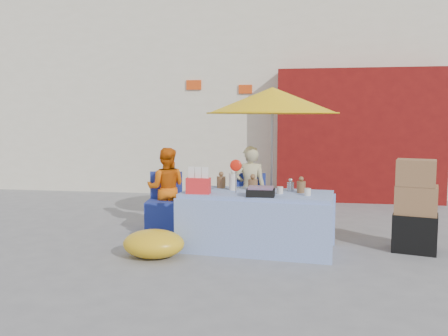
% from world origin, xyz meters
% --- Properties ---
extents(ground, '(80.00, 80.00, 0.00)m').
position_xyz_m(ground, '(0.00, 0.00, 0.00)').
color(ground, slate).
rests_on(ground, ground).
extents(backdrop, '(14.00, 8.00, 7.80)m').
position_xyz_m(backdrop, '(0.52, 7.52, 3.10)').
color(backdrop, silver).
rests_on(backdrop, ground).
extents(market_table, '(1.97, 1.07, 1.14)m').
position_xyz_m(market_table, '(0.51, 0.38, 0.37)').
color(market_table, '#95B2EF').
rests_on(market_table, ground).
extents(chair_left, '(0.52, 0.51, 0.85)m').
position_xyz_m(chair_left, '(-0.92, 1.15, 0.26)').
color(chair_left, navy).
rests_on(chair_left, ground).
extents(chair_right, '(0.52, 0.51, 0.85)m').
position_xyz_m(chair_right, '(0.33, 1.15, 0.26)').
color(chair_right, navy).
rests_on(chair_right, ground).
extents(vendor_orange, '(0.63, 0.51, 1.21)m').
position_xyz_m(vendor_orange, '(-0.91, 1.29, 0.61)').
color(vendor_orange, '#DF5F0B').
rests_on(vendor_orange, ground).
extents(vendor_beige, '(0.48, 0.34, 1.25)m').
position_xyz_m(vendor_beige, '(0.34, 1.29, 0.62)').
color(vendor_beige, '#C2B889').
rests_on(vendor_beige, ground).
extents(umbrella, '(1.90, 1.90, 2.09)m').
position_xyz_m(umbrella, '(0.64, 1.44, 1.89)').
color(umbrella, gray).
rests_on(umbrella, ground).
extents(box_stack, '(0.61, 0.54, 1.14)m').
position_xyz_m(box_stack, '(2.46, 0.59, 0.53)').
color(box_stack, black).
rests_on(box_stack, ground).
extents(tarp_bundle, '(0.81, 0.69, 0.33)m').
position_xyz_m(tarp_bundle, '(-0.66, -0.17, 0.17)').
color(tarp_bundle, gold).
rests_on(tarp_bundle, ground).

